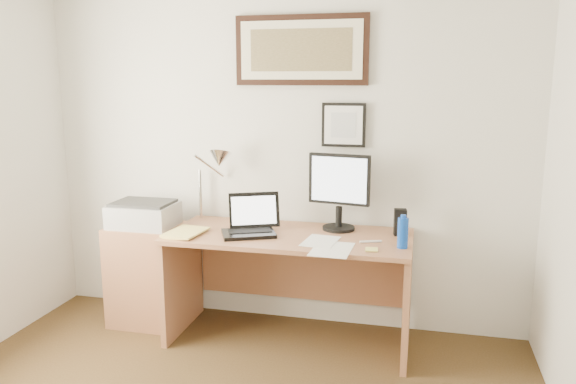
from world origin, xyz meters
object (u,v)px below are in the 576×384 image
(side_cabinet, at_px, (148,274))
(book, at_px, (171,231))
(lcd_monitor, at_px, (339,188))
(water_bottle, at_px, (403,233))
(laptop, at_px, (251,225))
(printer, at_px, (144,214))
(desk, at_px, (292,264))

(side_cabinet, height_order, book, book)
(lcd_monitor, bearing_deg, side_cabinet, -174.25)
(lcd_monitor, bearing_deg, water_bottle, -36.18)
(water_bottle, relative_size, book, 0.63)
(book, bearing_deg, laptop, 11.90)
(side_cabinet, relative_size, laptop, 1.74)
(laptop, distance_m, lcd_monitor, 0.64)
(book, xyz_separation_m, laptop, (0.52, 0.11, 0.05))
(book, height_order, printer, printer)
(book, distance_m, lcd_monitor, 1.16)
(water_bottle, bearing_deg, laptop, 174.54)
(desk, bearing_deg, laptop, -153.99)
(laptop, xyz_separation_m, lcd_monitor, (0.55, 0.23, 0.23))
(side_cabinet, distance_m, desk, 1.08)
(laptop, bearing_deg, water_bottle, -5.46)
(side_cabinet, xyz_separation_m, water_bottle, (1.81, -0.18, 0.48))
(book, xyz_separation_m, desk, (0.77, 0.23, -0.25))
(water_bottle, bearing_deg, printer, 174.61)
(side_cabinet, height_order, lcd_monitor, lcd_monitor)
(laptop, height_order, lcd_monitor, lcd_monitor)
(book, bearing_deg, printer, 148.06)
(laptop, bearing_deg, printer, 174.68)
(desk, distance_m, lcd_monitor, 0.61)
(laptop, bearing_deg, book, -168.10)
(laptop, relative_size, lcd_monitor, 0.81)
(side_cabinet, bearing_deg, desk, 1.89)
(book, relative_size, printer, 0.67)
(laptop, xyz_separation_m, printer, (-0.82, 0.08, 0.01))
(lcd_monitor, xyz_separation_m, printer, (-1.37, -0.15, -0.22))
(book, xyz_separation_m, printer, (-0.30, 0.19, 0.06))
(water_bottle, height_order, printer, water_bottle)
(side_cabinet, relative_size, desk, 0.46)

